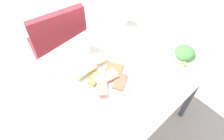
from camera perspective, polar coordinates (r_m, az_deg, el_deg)
The scene contains 10 objects.
ground_plane at distance 1.98m, azimuth 0.73°, elevation -13.71°, with size 6.00×6.00×0.00m, color #B4ADA6.
dining_table at distance 1.38m, azimuth 1.01°, elevation -2.57°, with size 1.10×0.78×0.77m.
dining_chair at distance 1.88m, azimuth -13.19°, elevation 6.19°, with size 0.51×0.51×0.88m.
pide_platter at distance 1.27m, azimuth -2.03°, elevation -1.29°, with size 0.32×0.32×0.05m.
salad_plate_greens at distance 1.43m, azimuth 17.99°, elevation 4.04°, with size 0.20×0.20×0.07m.
soda_can at distance 1.56m, azimuth 3.18°, elevation 13.77°, with size 0.07×0.07×0.12m, color silver.
drinking_glass at distance 1.39m, azimuth -6.64°, elevation 6.92°, with size 0.08×0.08×0.11m, color silver.
paper_napkin at distance 1.35m, azimuth -13.52°, elevation 0.20°, with size 0.11×0.11×0.00m, color white.
fork at distance 1.34m, azimuth -13.12°, elevation -0.14°, with size 0.16×0.01×0.01m, color silver.
spoon at distance 1.36m, azimuth -13.98°, elevation 0.74°, with size 0.17×0.01×0.01m, color silver.
Camera 1 is at (-0.56, -0.55, 1.82)m, focal length 35.89 mm.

